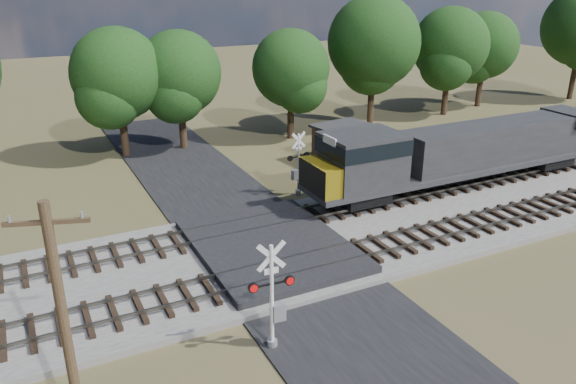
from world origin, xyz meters
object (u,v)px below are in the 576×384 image
crossing_signal_near (274,305)px  equipment_shed (347,144)px  utility_pole (67,339)px  crossing_signal_far (297,169)px

crossing_signal_near → equipment_shed: bearing=55.8°
utility_pole → equipment_shed: bearing=61.2°
crossing_signal_near → equipment_shed: size_ratio=0.96×
crossing_signal_far → equipment_shed: (6.15, 4.07, -0.30)m
crossing_signal_near → utility_pole: (-7.02, -2.53, 2.47)m
crossing_signal_near → crossing_signal_far: 15.33m
crossing_signal_near → utility_pole: bearing=-155.5°
crossing_signal_far → equipment_shed: bearing=-156.2°
crossing_signal_far → equipment_shed: size_ratio=0.89×
utility_pole → equipment_shed: utility_pole is taller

